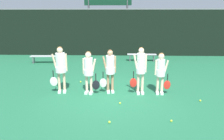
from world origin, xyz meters
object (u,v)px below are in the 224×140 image
tennis_ball_7 (81,82)px  scoreboard (108,2)px  tennis_ball_1 (58,78)px  bench_far (142,55)px  player_4 (161,70)px  bench_courtside (46,57)px  player_1 (89,69)px  player_0 (61,65)px  player_2 (110,68)px  tennis_ball_4 (200,101)px  tennis_ball_3 (109,122)px  tennis_ball_6 (120,103)px  tennis_ball_2 (137,90)px  tennis_ball_0 (171,121)px  tennis_ball_5 (56,83)px  player_3 (141,67)px

tennis_ball_7 → scoreboard: bearing=83.8°
tennis_ball_1 → tennis_ball_7: (1.15, -0.51, 0.00)m
bench_far → player_4: bearing=-87.6°
scoreboard → bench_courtside: (-3.62, -4.17, -3.37)m
player_1 → player_0: bearing=-174.2°
bench_far → tennis_ball_7: (-3.18, -4.49, -0.37)m
player_2 → tennis_ball_4: player_2 is taller
tennis_ball_3 → tennis_ball_6: bearing=77.1°
player_1 → tennis_ball_1: size_ratio=24.33×
tennis_ball_2 → player_1: bearing=-168.0°
bench_far → player_0: 6.86m
bench_courtside → tennis_ball_3: (4.21, -7.38, -0.37)m
scoreboard → bench_far: scoreboard is taller
player_2 → tennis_ball_1: bearing=137.1°
player_0 → tennis_ball_0: bearing=-38.7°
tennis_ball_4 → tennis_ball_5: 5.96m
tennis_ball_0 → tennis_ball_7: size_ratio=0.94×
player_4 → tennis_ball_7: (-3.28, 1.29, -0.91)m
bench_courtside → player_4: bearing=-42.6°
player_3 → tennis_ball_0: 2.54m
bench_far → tennis_ball_6: bearing=-100.5°
player_3 → tennis_ball_1: size_ratio=26.65×
bench_courtside → player_1: size_ratio=1.13×
player_2 → scoreboard: bearing=84.4°
tennis_ball_4 → tennis_ball_5: bearing=162.3°
tennis_ball_3 → tennis_ball_5: 4.29m
scoreboard → player_1: 9.66m
tennis_ball_1 → tennis_ball_5: tennis_ball_5 is taller
tennis_ball_7 → tennis_ball_2: bearing=-21.2°
player_4 → tennis_ball_4: bearing=-26.5°
player_0 → tennis_ball_3: bearing=-58.2°
tennis_ball_0 → tennis_ball_6: same height
bench_courtside → tennis_ball_3: size_ratio=27.28×
scoreboard → tennis_ball_5: bearing=-103.5°
bench_courtside → tennis_ball_4: size_ratio=28.03×
scoreboard → player_0: size_ratio=2.68×
player_0 → tennis_ball_4: size_ratio=27.18×
bench_far → tennis_ball_3: 8.33m
player_3 → tennis_ball_1: player_3 is taller
scoreboard → tennis_ball_0: (2.37, -11.42, -3.74)m
player_1 → player_4: (2.71, 0.06, -0.03)m
bench_courtside → player_4: (6.05, -5.02, 0.54)m
bench_far → player_4: (0.11, -5.77, 0.55)m
player_3 → tennis_ball_4: size_ratio=27.11×
bench_far → player_1: (-2.61, -5.83, 0.58)m
player_1 → tennis_ball_5: size_ratio=23.17×
player_1 → player_4: player_1 is taller
player_4 → tennis_ball_5: size_ratio=22.50×
scoreboard → player_0: (-1.37, -9.14, -2.68)m
bench_far → tennis_ball_7: size_ratio=26.80×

